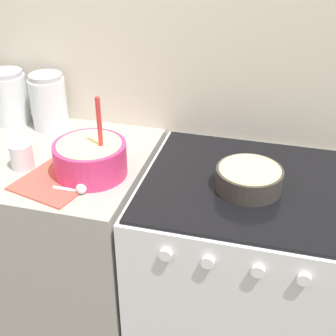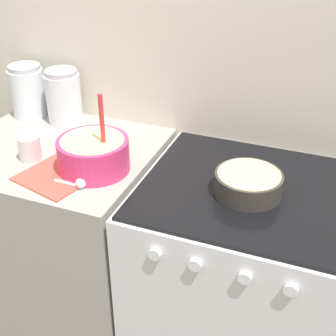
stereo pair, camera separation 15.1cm
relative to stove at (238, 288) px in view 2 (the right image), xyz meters
The scene contains 10 objects.
wall_back 0.90m from the stove, 137.14° to the left, with size 4.50×0.05×2.40m.
countertop_cabinet 0.75m from the stove, behind, with size 0.75×0.65×0.92m.
stove is the anchor object (origin of this frame).
mixing_bowl 0.75m from the stove, behind, with size 0.25×0.25×0.29m.
baking_pan 0.50m from the stove, 84.27° to the right, with size 0.22×0.22×0.07m.
storage_jar_left 1.19m from the stove, 167.24° to the left, with size 0.15×0.15×0.23m.
storage_jar_middle 1.04m from the stove, 164.66° to the left, with size 0.15×0.15×0.23m.
tin_can 0.94m from the stove, behind, with size 0.08×0.08×0.09m.
recipe_page 0.79m from the stove, 167.07° to the right, with size 0.30×0.33×0.01m.
measuring_spoon 0.74m from the stove, 159.06° to the right, with size 0.12×0.04×0.04m.
Camera 2 is at (0.60, -0.99, 1.77)m, focal length 50.00 mm.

